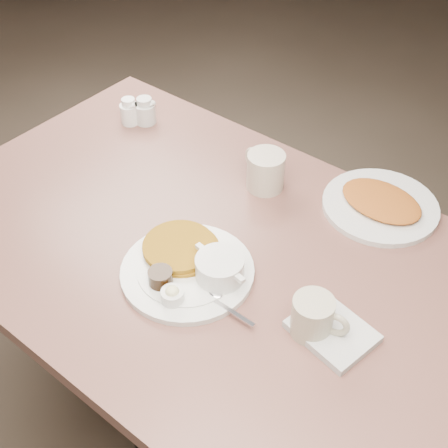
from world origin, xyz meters
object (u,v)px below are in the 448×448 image
Objects in this scene: main_plate at (192,266)px; coffee_mug_far at (265,170)px; coffee_mug_near at (314,317)px; hash_plate at (381,204)px; creamer_right at (129,112)px; creamer_left at (145,111)px; diner_table at (219,298)px.

coffee_mug_far is (-0.06, 0.35, 0.03)m from main_plate.
coffee_mug_near is at bearing 6.07° from main_plate.
hash_plate is at bearing 21.32° from coffee_mug_far.
coffee_mug_near is 1.61× the size of creamer_right.
diner_table is at bearing -28.98° from creamer_left.
main_plate is at bearing -115.57° from hash_plate.
diner_table is 0.47m from hash_plate.
coffee_mug_far is 1.88× the size of creamer_right.
diner_table is at bearing -24.88° from creamer_right.
diner_table is 3.94× the size of main_plate.
diner_table is 0.62m from creamer_left.
main_plate is 4.76× the size of creamer_right.
creamer_right reaches higher than hash_plate.
coffee_mug_near is at bearing -20.47° from creamer_right.
creamer_left is at bearing 156.88° from coffee_mug_near.
creamer_left reaches higher than hash_plate.
creamer_right is (-0.49, -0.01, -0.01)m from coffee_mug_far.
coffee_mug_far is at bearing -158.68° from hash_plate.
diner_table is 11.63× the size of coffee_mug_near.
diner_table is 4.78× the size of hash_plate.
hash_plate is at bearing 59.28° from diner_table.
coffee_mug_near reaches higher than creamer_right.
creamer_left and creamer_right have the same top height.
coffee_mug_far is at bearing 102.92° from diner_table.
creamer_right reaches higher than main_plate.
hash_plate is at bearing 6.66° from creamer_left.
coffee_mug_near is 0.90m from creamer_right.
creamer_left is (-0.51, 0.38, 0.01)m from main_plate.
coffee_mug_near is at bearing -23.12° from creamer_left.
coffee_mug_near is at bearing -11.58° from diner_table.
hash_plate is (-0.07, 0.43, -0.03)m from coffee_mug_near.
creamer_left is 0.05m from creamer_right.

